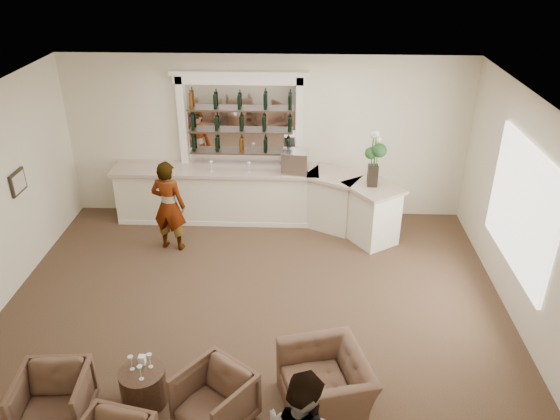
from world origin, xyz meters
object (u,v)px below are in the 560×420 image
object	(u,v)px
sommelier	(169,206)
armchair_right	(215,399)
flower_vase	(374,155)
espresso_machine	(295,162)
cocktail_table	(143,386)
armchair_left	(53,401)
bar_counter	(257,197)
armchair_far	(325,383)

from	to	relation	value
sommelier	armchair_right	bearing A→B (deg)	120.78
armchair_right	flower_vase	bearing A→B (deg)	100.51
armchair_right	espresso_machine	world-z (taller)	espresso_machine
cocktail_table	armchair_right	distance (m)	1.00
armchair_left	armchair_right	distance (m)	1.92
bar_counter	armchair_left	size ratio (longest dim) A/B	6.89
cocktail_table	bar_counter	bearing A→B (deg)	77.45
sommelier	bar_counter	bearing A→B (deg)	-134.43
bar_counter	espresso_machine	bearing A→B (deg)	-1.95
armchair_right	espresso_machine	bearing A→B (deg)	117.77
bar_counter	cocktail_table	world-z (taller)	bar_counter
armchair_left	armchair_right	bearing A→B (deg)	-1.79
bar_counter	cocktail_table	size ratio (longest dim) A/B	9.92
armchair_left	flower_vase	world-z (taller)	flower_vase
flower_vase	bar_counter	bearing A→B (deg)	165.28
espresso_machine	flower_vase	world-z (taller)	flower_vase
armchair_right	sommelier	bearing A→B (deg)	146.68
armchair_left	cocktail_table	bearing A→B (deg)	17.26
sommelier	armchair_far	bearing A→B (deg)	137.81
sommelier	espresso_machine	xyz separation A→B (m)	(2.28, 1.01, 0.49)
bar_counter	cocktail_table	xyz separation A→B (m)	(-1.07, -4.81, -0.32)
sommelier	cocktail_table	bearing A→B (deg)	108.58
bar_counter	armchair_right	bearing A→B (deg)	-91.34
cocktail_table	sommelier	world-z (taller)	sommelier
espresso_machine	flower_vase	size ratio (longest dim) A/B	0.47
armchair_right	flower_vase	size ratio (longest dim) A/B	0.76
bar_counter	armchair_right	xyz separation A→B (m)	(-0.12, -5.10, -0.20)
sommelier	armchair_right	world-z (taller)	sommelier
bar_counter	flower_vase	distance (m)	2.54
armchair_right	cocktail_table	bearing A→B (deg)	-159.39
bar_counter	armchair_far	distance (m)	4.94
armchair_left	armchair_far	size ratio (longest dim) A/B	0.73
espresso_machine	sommelier	bearing A→B (deg)	-150.48
armchair_far	espresso_machine	world-z (taller)	espresso_machine
cocktail_table	armchair_far	bearing A→B (deg)	0.63
bar_counter	armchair_far	size ratio (longest dim) A/B	5.02
sommelier	espresso_machine	size ratio (longest dim) A/B	3.47
bar_counter	flower_vase	world-z (taller)	flower_vase
cocktail_table	armchair_far	xyz separation A→B (m)	(2.28, 0.03, 0.12)
armchair_right	flower_vase	world-z (taller)	flower_vase
flower_vase	cocktail_table	bearing A→B (deg)	-127.49
sommelier	armchair_far	distance (m)	4.67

